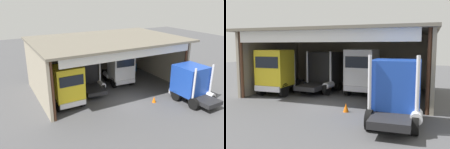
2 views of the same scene
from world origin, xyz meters
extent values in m
plane|color=#4C4C4F|center=(0.00, 0.00, 0.00)|extent=(80.00, 80.00, 0.00)
cube|color=#9E937F|center=(0.00, 9.32, 2.56)|extent=(14.15, 0.24, 5.12)
cube|color=#9E937F|center=(-7.08, 4.66, 2.56)|extent=(0.24, 9.32, 5.12)
cube|color=#9E937F|center=(7.08, 4.66, 2.56)|extent=(0.24, 9.32, 5.12)
cube|color=#6E6759|center=(0.00, 4.23, 5.22)|extent=(14.75, 10.20, 0.20)
cylinder|color=#4C2D1E|center=(-6.83, 0.15, 2.56)|extent=(0.24, 0.24, 5.12)
cylinder|color=#4C2D1E|center=(6.83, 0.15, 2.56)|extent=(0.24, 0.24, 5.12)
cube|color=white|center=(0.00, -0.35, 4.77)|extent=(12.74, 0.12, 0.90)
cube|color=yellow|center=(-5.07, 1.99, 2.28)|extent=(2.45, 2.23, 2.94)
cube|color=black|center=(-5.05, 0.87, 2.79)|extent=(2.05, 0.09, 0.88)
cube|color=silver|center=(-5.05, 0.84, 0.71)|extent=(2.30, 0.19, 0.44)
cube|color=#232326|center=(-5.09, 3.75, 0.74)|extent=(1.86, 3.24, 0.36)
cylinder|color=silver|center=(-4.00, 3.25, 1.99)|extent=(0.18, 0.18, 2.86)
cylinder|color=silver|center=(-6.17, 3.22, 1.99)|extent=(0.18, 0.18, 2.86)
cylinder|color=silver|center=(-6.18, 3.44, 0.86)|extent=(0.58, 1.21, 0.56)
cylinder|color=black|center=(-4.00, 1.56, 0.56)|extent=(0.32, 1.13, 1.13)
cylinder|color=black|center=(-6.12, 1.53, 0.56)|extent=(0.32, 1.13, 1.13)
cylinder|color=black|center=(-4.04, 3.77, 0.56)|extent=(0.32, 1.13, 1.13)
cylinder|color=black|center=(-6.15, 3.74, 0.56)|extent=(0.32, 1.13, 1.13)
cube|color=black|center=(-2.03, 5.38, 2.14)|extent=(2.71, 2.36, 2.77)
cube|color=black|center=(-1.94, 6.48, 2.63)|extent=(2.17, 0.23, 0.83)
cube|color=silver|center=(-1.94, 6.51, 0.66)|extent=(2.43, 0.34, 0.44)
cube|color=#232326|center=(-2.17, 3.48, 0.69)|extent=(2.17, 3.60, 0.36)
cylinder|color=silver|center=(-3.27, 4.23, 2.06)|extent=(0.18, 0.18, 3.11)
cylinder|color=silver|center=(-0.98, 4.06, 2.06)|extent=(0.18, 0.18, 3.11)
cylinder|color=silver|center=(-1.00, 3.69, 0.81)|extent=(0.65, 1.24, 0.56)
cylinder|color=black|center=(-3.12, 5.90, 0.51)|extent=(0.38, 1.04, 1.02)
cylinder|color=black|center=(-0.87, 5.72, 0.51)|extent=(0.38, 1.04, 1.02)
cylinder|color=black|center=(-3.30, 3.56, 0.51)|extent=(0.38, 1.04, 1.02)
cylinder|color=black|center=(-1.05, 3.39, 0.51)|extent=(0.38, 1.04, 1.02)
cube|color=white|center=(1.68, 4.28, 2.30)|extent=(2.52, 2.24, 2.96)
cube|color=black|center=(1.60, 3.23, 2.82)|extent=(2.01, 0.22, 0.89)
cube|color=silver|center=(1.60, 3.20, 0.72)|extent=(2.25, 0.33, 0.44)
cube|color=#232326|center=(1.82, 6.02, 0.75)|extent=(2.01, 3.29, 0.36)
cylinder|color=silver|center=(2.83, 5.38, 1.89)|extent=(0.18, 0.18, 2.64)
cylinder|color=silver|center=(0.71, 5.54, 1.89)|extent=(0.18, 0.18, 2.64)
cylinder|color=silver|center=(0.73, 5.80, 0.87)|extent=(0.65, 1.24, 0.56)
cylinder|color=black|center=(2.68, 3.79, 0.57)|extent=(0.39, 1.16, 1.14)
cylinder|color=black|center=(0.62, 3.95, 0.57)|extent=(0.39, 1.16, 1.14)
cylinder|color=black|center=(2.84, 5.94, 0.57)|extent=(0.39, 1.16, 1.14)
cylinder|color=black|center=(0.79, 6.10, 0.57)|extent=(0.39, 1.16, 1.14)
cube|color=#1E47B7|center=(5.25, -2.09, 2.06)|extent=(2.52, 2.59, 2.60)
cube|color=black|center=(5.21, -0.81, 2.51)|extent=(2.09, 0.12, 0.78)
cube|color=silver|center=(5.21, -0.78, 0.66)|extent=(2.34, 0.22, 0.44)
cube|color=#232326|center=(5.29, -3.66, 0.69)|extent=(1.92, 2.90, 0.36)
cylinder|color=silver|center=(4.18, -3.54, 2.08)|extent=(0.18, 0.18, 3.16)
cylinder|color=silver|center=(6.39, -3.48, 2.08)|extent=(0.18, 0.18, 3.16)
cylinder|color=silver|center=(6.39, -3.33, 0.81)|extent=(0.59, 1.21, 0.56)
cylinder|color=black|center=(4.16, -1.62, 0.51)|extent=(0.33, 1.02, 1.01)
cylinder|color=black|center=(6.31, -1.56, 0.51)|extent=(0.33, 1.02, 1.01)
cylinder|color=black|center=(4.21, -3.69, 0.51)|extent=(0.33, 1.02, 1.01)
cylinder|color=black|center=(6.37, -3.63, 0.51)|extent=(0.33, 1.02, 1.01)
cylinder|color=gold|center=(-0.30, 8.65, 0.44)|extent=(0.58, 0.58, 0.87)
cube|color=#1E59A5|center=(5.45, 7.71, 0.50)|extent=(0.90, 0.60, 1.00)
cone|color=orange|center=(2.11, -0.97, 0.28)|extent=(0.36, 0.36, 0.56)
camera|label=1|loc=(-10.66, -16.10, 9.41)|focal=37.12mm
camera|label=2|loc=(6.87, -15.12, 4.09)|focal=39.57mm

